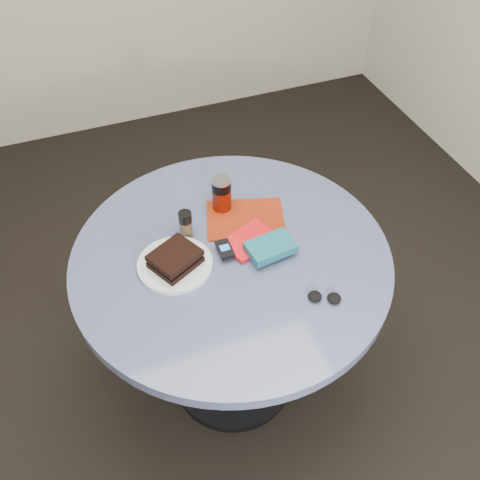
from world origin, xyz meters
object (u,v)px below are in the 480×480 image
object	(u,v)px
pepper_grinder	(186,224)
headphones	(324,297)
plate	(175,265)
sandwich	(175,259)
novel	(271,247)
soda_can	(222,194)
red_book	(249,240)
table	(232,287)
magazine	(245,219)
mp3_player	(225,249)

from	to	relation	value
pepper_grinder	headphones	world-z (taller)	pepper_grinder
pepper_grinder	headphones	bearing A→B (deg)	-53.09
plate	sandwich	bearing A→B (deg)	-71.33
novel	headphones	size ratio (longest dim) A/B	1.39
plate	soda_can	bearing A→B (deg)	41.69
red_book	headphones	world-z (taller)	headphones
table	headphones	world-z (taller)	headphones
magazine	pepper_grinder	bearing A→B (deg)	-162.54
table	novel	bearing A→B (deg)	-22.12
red_book	magazine	bearing A→B (deg)	53.49
novel	mp3_player	world-z (taller)	novel
plate	mp3_player	size ratio (longest dim) A/B	2.96
novel	soda_can	bearing A→B (deg)	98.01
plate	red_book	bearing A→B (deg)	2.73
headphones	novel	bearing A→B (deg)	109.11
table	soda_can	world-z (taller)	soda_can
pepper_grinder	mp3_player	bearing A→B (deg)	-55.00
headphones	plate	bearing A→B (deg)	142.96
plate	soda_can	distance (m)	0.30
sandwich	pepper_grinder	size ratio (longest dim) A/B	1.79
soda_can	novel	bearing A→B (deg)	-74.75
red_book	mp3_player	bearing A→B (deg)	170.23
pepper_grinder	magazine	size ratio (longest dim) A/B	0.38
novel	headphones	bearing A→B (deg)	-78.13
soda_can	magazine	bearing A→B (deg)	-56.04
soda_can	sandwich	bearing A→B (deg)	-137.38
pepper_grinder	novel	distance (m)	0.28
sandwich	novel	size ratio (longest dim) A/B	1.20
plate	sandwich	size ratio (longest dim) A/B	1.32
novel	table	bearing A→B (deg)	150.64
novel	headphones	xyz separation A→B (m)	(0.08, -0.22, -0.02)
pepper_grinder	novel	xyz separation A→B (m)	(0.22, -0.17, -0.02)
plate	magazine	distance (m)	0.30
magazine	mp3_player	size ratio (longest dim) A/B	3.29
mp3_player	table	bearing A→B (deg)	-10.12
plate	novel	distance (m)	0.30
red_book	sandwich	bearing A→B (deg)	161.62
plate	pepper_grinder	distance (m)	0.14
pepper_grinder	mp3_player	distance (m)	0.15
table	magazine	distance (m)	0.23
table	plate	bearing A→B (deg)	176.33
sandwich	soda_can	distance (m)	0.30
soda_can	headphones	bearing A→B (deg)	-72.95
novel	headphones	distance (m)	0.23
magazine	novel	size ratio (longest dim) A/B	1.76
magazine	mp3_player	xyz separation A→B (m)	(-0.12, -0.13, 0.02)
novel	mp3_player	distance (m)	0.14
pepper_grinder	headphones	size ratio (longest dim) A/B	0.93
sandwich	magazine	xyz separation A→B (m)	(0.27, 0.12, -0.04)
sandwich	magazine	size ratio (longest dim) A/B	0.68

